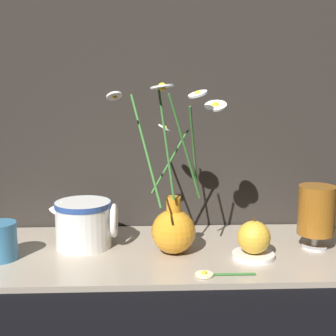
{
  "coord_description": "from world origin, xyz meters",
  "views": [
    {
      "loc": [
        -0.04,
        -0.99,
        0.38
      ],
      "look_at": [
        0.0,
        0.0,
        0.2
      ],
      "focal_mm": 50.0,
      "sensor_mm": 36.0,
      "label": 1
    }
  ],
  "objects_px": {
    "ceramic_pitcher": "(84,222)",
    "tea_glass": "(317,211)",
    "orange_fruit": "(254,237)",
    "vase_with_flowers": "(174,223)"
  },
  "relations": [
    {
      "from": "tea_glass",
      "to": "orange_fruit",
      "type": "xyz_separation_m",
      "value": [
        -0.15,
        -0.05,
        -0.04
      ]
    },
    {
      "from": "vase_with_flowers",
      "to": "orange_fruit",
      "type": "height_order",
      "value": "vase_with_flowers"
    },
    {
      "from": "vase_with_flowers",
      "to": "orange_fruit",
      "type": "xyz_separation_m",
      "value": [
        0.17,
        -0.03,
        -0.02
      ]
    },
    {
      "from": "tea_glass",
      "to": "orange_fruit",
      "type": "relative_size",
      "value": 1.83
    },
    {
      "from": "vase_with_flowers",
      "to": "tea_glass",
      "type": "height_order",
      "value": "vase_with_flowers"
    },
    {
      "from": "ceramic_pitcher",
      "to": "tea_glass",
      "type": "height_order",
      "value": "tea_glass"
    },
    {
      "from": "tea_glass",
      "to": "orange_fruit",
      "type": "distance_m",
      "value": 0.16
    },
    {
      "from": "tea_glass",
      "to": "vase_with_flowers",
      "type": "bearing_deg",
      "value": -177.25
    },
    {
      "from": "ceramic_pitcher",
      "to": "orange_fruit",
      "type": "xyz_separation_m",
      "value": [
        0.37,
        -0.08,
        -0.01
      ]
    },
    {
      "from": "vase_with_flowers",
      "to": "tea_glass",
      "type": "xyz_separation_m",
      "value": [
        0.32,
        0.02,
        0.02
      ]
    }
  ]
}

